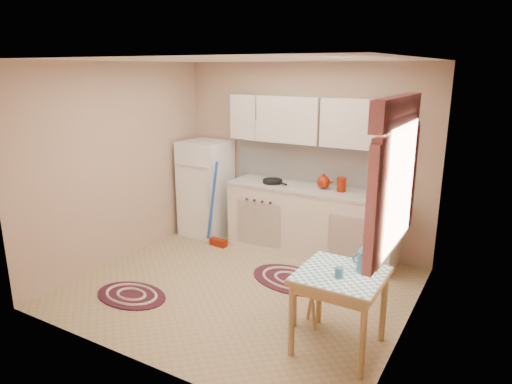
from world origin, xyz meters
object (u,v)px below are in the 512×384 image
at_px(table, 339,311).
at_px(stool, 306,305).
at_px(fridge, 206,188).
at_px(base_cabinets, 311,222).

xyz_separation_m(table, stool, (-0.40, 0.20, -0.15)).
bearing_deg(fridge, table, -33.36).
bearing_deg(table, fridge, 146.64).
bearing_deg(fridge, stool, -34.41).
xyz_separation_m(fridge, base_cabinets, (1.67, 0.05, -0.26)).
height_order(base_cabinets, stool, base_cabinets).
height_order(table, stool, table).
relative_size(table, stool, 1.71).
relative_size(fridge, base_cabinets, 0.62).
bearing_deg(fridge, base_cabinets, 1.72).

